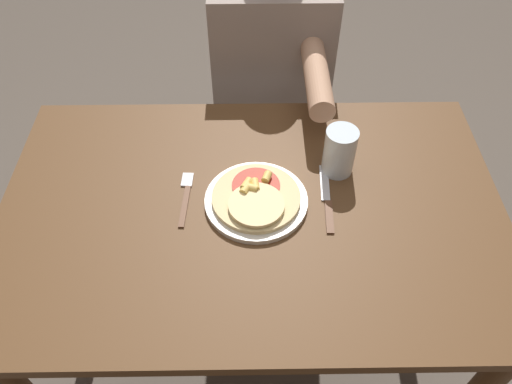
# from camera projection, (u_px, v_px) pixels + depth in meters

# --- Properties ---
(ground_plane) EXTENTS (8.00, 8.00, 0.00)m
(ground_plane) POSITION_uv_depth(u_px,v_px,m) (253.00, 343.00, 1.80)
(ground_plane) COLOR brown
(dining_table) EXTENTS (1.24, 0.80, 0.78)m
(dining_table) POSITION_uv_depth(u_px,v_px,m) (252.00, 236.00, 1.31)
(dining_table) COLOR brown
(dining_table) RESTS_ON ground_plane
(plate) EXTENTS (0.25, 0.25, 0.01)m
(plate) POSITION_uv_depth(u_px,v_px,m) (256.00, 201.00, 1.22)
(plate) COLOR silver
(plate) RESTS_ON dining_table
(pizza) EXTENTS (0.22, 0.22, 0.04)m
(pizza) POSITION_uv_depth(u_px,v_px,m) (256.00, 197.00, 1.21)
(pizza) COLOR #E0C689
(pizza) RESTS_ON plate
(fork) EXTENTS (0.03, 0.18, 0.00)m
(fork) POSITION_uv_depth(u_px,v_px,m) (186.00, 195.00, 1.24)
(fork) COLOR brown
(fork) RESTS_ON dining_table
(knife) EXTENTS (0.03, 0.22, 0.00)m
(knife) POSITION_uv_depth(u_px,v_px,m) (327.00, 199.00, 1.23)
(knife) COLOR brown
(knife) RESTS_ON dining_table
(drinking_glass) EXTENTS (0.08, 0.08, 0.13)m
(drinking_glass) POSITION_uv_depth(u_px,v_px,m) (339.00, 151.00, 1.25)
(drinking_glass) COLOR silver
(drinking_glass) RESTS_ON dining_table
(person_diner) EXTENTS (0.38, 0.52, 1.19)m
(person_diner) POSITION_uv_depth(u_px,v_px,m) (272.00, 79.00, 1.70)
(person_diner) COLOR #2D2D38
(person_diner) RESTS_ON ground_plane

